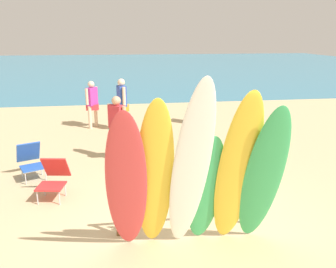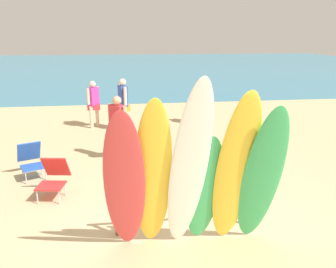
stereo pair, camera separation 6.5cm
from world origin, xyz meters
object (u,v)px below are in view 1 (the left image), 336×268
at_px(surfboard_rack, 186,203).
at_px(surfboard_red_0, 127,187).
at_px(surfboard_yellow_1, 155,180).
at_px(surfboard_yellow_4, 237,174).
at_px(beachgoer_near_rack, 92,101).
at_px(surfboard_green_5, 263,180).
at_px(beachgoer_photographing, 202,101).
at_px(beachgoer_strolling, 117,124).
at_px(beach_chair_red, 54,176).
at_px(surfboard_green_3, 206,192).
at_px(beachgoer_by_water, 122,101).
at_px(surfboard_white_2, 190,172).
at_px(beach_chair_blue, 31,159).

xyz_separation_m(surfboard_rack, surfboard_red_0, (-0.96, -0.74, 0.67)).
height_order(surfboard_red_0, surfboard_yellow_1, surfboard_yellow_1).
distance_m(surfboard_yellow_4, beachgoer_near_rack, 8.12).
relative_size(surfboard_green_5, beachgoer_photographing, 1.69).
bearing_deg(beachgoer_strolling, beach_chair_red, -76.60).
bearing_deg(surfboard_green_5, beachgoer_photographing, 87.31).
xyz_separation_m(surfboard_yellow_4, surfboard_green_5, (0.38, -0.03, -0.09)).
bearing_deg(surfboard_green_3, surfboard_rack, 105.71).
relative_size(beachgoer_by_water, beachgoer_photographing, 1.17).
relative_size(surfboard_yellow_1, surfboard_yellow_4, 0.98).
bearing_deg(surfboard_red_0, surfboard_white_2, -1.32).
bearing_deg(surfboard_rack, beachgoer_strolling, 106.79).
xyz_separation_m(beachgoer_photographing, beach_chair_red, (-4.25, -5.24, -0.43)).
bearing_deg(surfboard_red_0, surfboard_green_3, 10.76).
xyz_separation_m(surfboard_rack, surfboard_white_2, (-0.11, -0.79, 0.86)).
height_order(surfboard_yellow_1, surfboard_yellow_4, surfboard_yellow_4).
distance_m(surfboard_red_0, beachgoer_photographing, 8.13).
relative_size(surfboard_white_2, beachgoer_strolling, 1.74).
bearing_deg(beachgoer_by_water, beach_chair_red, -31.36).
relative_size(surfboard_yellow_1, beachgoer_photographing, 1.77).
distance_m(surfboard_rack, beach_chair_blue, 4.06).
relative_size(surfboard_yellow_4, beachgoer_by_water, 1.54).
height_order(surfboard_rack, beach_chair_red, beach_chair_red).
xyz_separation_m(surfboard_rack, beachgoer_near_rack, (-1.90, 6.99, 0.43)).
bearing_deg(surfboard_red_0, beachgoer_photographing, 71.68).
bearing_deg(beachgoer_by_water, surfboard_green_3, -5.94).
relative_size(surfboard_rack, surfboard_green_3, 1.16).
height_order(surfboard_rack, surfboard_yellow_4, surfboard_yellow_4).
xyz_separation_m(surfboard_red_0, beach_chair_blue, (-2.07, 3.45, -0.75)).
bearing_deg(beach_chair_blue, beachgoer_strolling, -0.90).
relative_size(surfboard_red_0, beachgoer_by_water, 1.45).
bearing_deg(beach_chair_red, surfboard_red_0, -50.16).
height_order(surfboard_yellow_4, beachgoer_strolling, surfboard_yellow_4).
height_order(beachgoer_near_rack, beach_chair_red, beachgoer_near_rack).
bearing_deg(beach_chair_blue, beachgoer_photographing, 15.93).
height_order(surfboard_yellow_4, beach_chair_blue, surfboard_yellow_4).
bearing_deg(beach_chair_blue, surfboard_green_5, -65.45).
xyz_separation_m(surfboard_yellow_4, beach_chair_blue, (-3.59, 3.45, -0.84)).
distance_m(surfboard_green_3, beach_chair_red, 3.39).
bearing_deg(beachgoer_by_water, surfboard_rack, -6.65).
xyz_separation_m(surfboard_yellow_4, beachgoer_near_rack, (-2.46, 7.73, -0.34)).
height_order(surfboard_green_5, beachgoer_strolling, surfboard_green_5).
bearing_deg(beachgoer_near_rack, surfboard_rack, -130.22).
relative_size(beachgoer_near_rack, beach_chair_red, 1.95).
bearing_deg(surfboard_yellow_1, beach_chair_red, 127.60).
relative_size(surfboard_green_3, surfboard_green_5, 0.80).
bearing_deg(beach_chair_blue, surfboard_white_2, -74.38).
distance_m(surfboard_white_2, surfboard_green_3, 0.54).
bearing_deg(surfboard_rack, surfboard_green_3, -73.54).
bearing_deg(surfboard_green_5, beach_chair_blue, 143.31).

